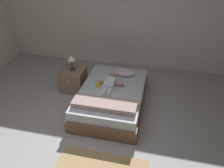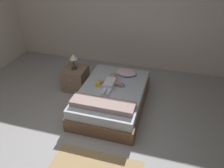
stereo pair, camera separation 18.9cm
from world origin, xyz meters
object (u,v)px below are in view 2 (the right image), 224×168
pillow (126,72)px  toothbrush (123,84)px  baby (110,83)px  bed (112,98)px  nightstand (75,79)px  toy_block (98,85)px  lamp (73,58)px

pillow → toothbrush: pillow is taller
pillow → baby: 0.51m
bed → baby: (-0.06, 0.09, 0.27)m
toothbrush → pillow: bearing=93.1°
nightstand → baby: bearing=-19.6°
bed → toy_block: size_ratio=18.05×
baby → lamp: size_ratio=1.98×
baby → toy_block: bearing=-157.2°
baby → nightstand: (-0.86, 0.31, -0.24)m
lamp → toy_block: lamp is taller
pillow → toy_block: (-0.41, -0.57, -0.01)m
pillow → lamp: bearing=-170.9°
toothbrush → nightstand: 1.11m
baby → lamp: (-0.86, 0.31, 0.24)m
bed → lamp: bearing=156.6°
bed → baby: size_ratio=2.77×
pillow → bed: bearing=-103.4°
bed → toothbrush: (0.15, 0.21, 0.22)m
baby → nightstand: bearing=160.4°
baby → lamp: bearing=160.4°
lamp → toy_block: bearing=-31.6°
pillow → nightstand: size_ratio=0.82×
nightstand → toy_block: 0.79m
baby → toothbrush: baby is taller
pillow → baby: bearing=-112.3°
lamp → toy_block: 0.80m
baby → toothbrush: bearing=28.2°
nightstand → toy_block: size_ratio=5.08×
baby → lamp: 0.95m
toy_block → baby: bearing=22.8°
lamp → bed: bearing=-23.4°
bed → baby: 0.29m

